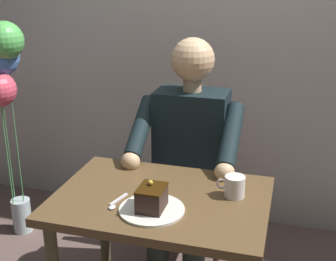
{
  "coord_description": "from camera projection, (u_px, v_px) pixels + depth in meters",
  "views": [
    {
      "loc": [
        -0.48,
        1.58,
        1.6
      ],
      "look_at": [
        -0.0,
        -0.1,
        0.98
      ],
      "focal_mm": 48.67,
      "sensor_mm": 36.0,
      "label": 1
    }
  ],
  "objects": [
    {
      "name": "seated_person",
      "position": [
        188.0,
        163.0,
        2.29
      ],
      "size": [
        0.53,
        0.58,
        1.3
      ],
      "color": "black",
      "rests_on": "ground"
    },
    {
      "name": "cake_slice",
      "position": [
        153.0,
        198.0,
        1.72
      ],
      "size": [
        0.1,
        0.12,
        0.11
      ],
      "color": "#34221B",
      "rests_on": "dessert_plate"
    },
    {
      "name": "coffee_cup",
      "position": [
        234.0,
        186.0,
        1.83
      ],
      "size": [
        0.12,
        0.08,
        0.09
      ],
      "color": "silver",
      "rests_on": "dining_table"
    },
    {
      "name": "dessert_spoon",
      "position": [
        115.0,
        203.0,
        1.78
      ],
      "size": [
        0.04,
        0.14,
        0.01
      ],
      "color": "silver",
      "rests_on": "dining_table"
    },
    {
      "name": "chair",
      "position": [
        194.0,
        181.0,
        2.5
      ],
      "size": [
        0.42,
        0.42,
        0.91
      ],
      "color": "brown",
      "rests_on": "ground"
    },
    {
      "name": "balloon_display",
      "position": [
        1.0,
        74.0,
        2.61
      ],
      "size": [
        0.32,
        0.3,
        1.33
      ],
      "color": "#B2C1C6",
      "rests_on": "ground"
    },
    {
      "name": "dining_table",
      "position": [
        161.0,
        221.0,
        1.89
      ],
      "size": [
        0.87,
        0.62,
        0.73
      ],
      "color": "brown",
      "rests_on": "ground"
    },
    {
      "name": "dessert_plate",
      "position": [
        153.0,
        210.0,
        1.74
      ],
      "size": [
        0.25,
        0.25,
        0.01
      ],
      "primitive_type": "cylinder",
      "color": "silver",
      "rests_on": "dining_table"
    }
  ]
}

